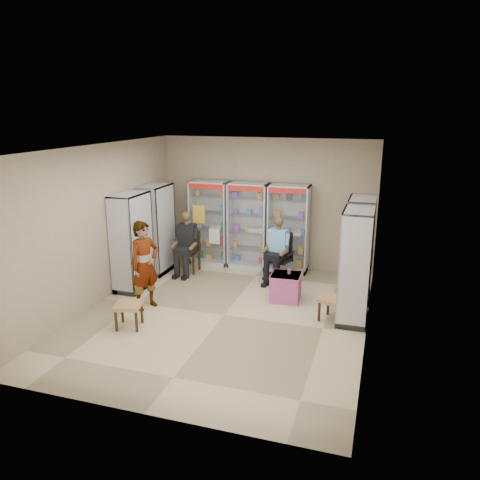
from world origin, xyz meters
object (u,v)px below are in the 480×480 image
(wooden_chair, at_px, (189,252))
(seated_shopkeeper, at_px, (279,251))
(cabinet_back_mid, at_px, (248,226))
(cabinet_back_right, at_px, (289,229))
(woven_stool_a, at_px, (332,309))
(woven_stool_b, at_px, (129,315))
(cabinet_back_left, at_px, (210,223))
(cabinet_left_far, at_px, (157,229))
(pink_trunk, at_px, (286,287))
(standing_man, at_px, (145,265))
(cabinet_right_far, at_px, (359,249))
(cabinet_right_near, at_px, (355,266))
(cabinet_left_near, at_px, (132,242))
(office_chair, at_px, (279,257))

(wooden_chair, height_order, seated_shopkeeper, seated_shopkeeper)
(cabinet_back_mid, distance_m, cabinet_back_right, 0.95)
(woven_stool_a, bearing_deg, cabinet_back_mid, 133.61)
(woven_stool_a, height_order, woven_stool_b, woven_stool_b)
(cabinet_back_left, distance_m, cabinet_left_far, 1.32)
(cabinet_back_left, height_order, cabinet_back_right, same)
(cabinet_back_mid, bearing_deg, seated_shopkeeper, -38.86)
(pink_trunk, bearing_deg, standing_man, -155.20)
(cabinet_back_mid, bearing_deg, cabinet_right_far, -23.65)
(cabinet_back_mid, height_order, cabinet_back_right, same)
(cabinet_back_mid, relative_size, cabinet_right_near, 1.00)
(cabinet_left_far, bearing_deg, cabinet_back_right, 108.19)
(cabinet_back_mid, relative_size, standing_man, 1.20)
(cabinet_left_near, xyz_separation_m, wooden_chair, (0.68, 1.30, -0.53))
(wooden_chair, distance_m, seated_shopkeeper, 2.10)
(cabinet_left_far, relative_size, woven_stool_a, 4.67)
(cabinet_back_mid, height_order, woven_stool_b, cabinet_back_mid)
(cabinet_back_mid, relative_size, woven_stool_a, 4.67)
(cabinet_back_mid, xyz_separation_m, cabinet_back_right, (0.95, 0.00, 0.00))
(cabinet_right_near, xyz_separation_m, pink_trunk, (-1.31, 0.52, -0.73))
(cabinet_right_far, relative_size, woven_stool_b, 4.62)
(seated_shopkeeper, bearing_deg, cabinet_back_left, 170.51)
(cabinet_left_near, relative_size, wooden_chair, 2.13)
(office_chair, bearing_deg, cabinet_back_mid, 154.96)
(cabinet_back_left, relative_size, cabinet_left_far, 1.00)
(cabinet_back_left, height_order, cabinet_right_near, same)
(cabinet_back_left, relative_size, cabinet_right_far, 1.00)
(cabinet_left_near, bearing_deg, cabinet_back_mid, 137.20)
(cabinet_back_right, height_order, cabinet_left_near, same)
(cabinet_back_mid, bearing_deg, standing_man, -112.33)
(cabinet_right_near, distance_m, cabinet_left_near, 4.46)
(cabinet_back_left, height_order, woven_stool_a, cabinet_back_left)
(office_chair, xyz_separation_m, woven_stool_b, (-1.94, -3.00, -0.31))
(cabinet_right_near, xyz_separation_m, standing_man, (-3.74, -0.60, -0.16))
(cabinet_back_right, bearing_deg, wooden_chair, -161.25)
(cabinet_right_near, height_order, wooden_chair, cabinet_right_near)
(cabinet_back_right, xyz_separation_m, woven_stool_b, (-1.99, -3.67, -0.78))
(cabinet_left_near, height_order, seated_shopkeeper, cabinet_left_near)
(woven_stool_a, bearing_deg, cabinet_right_near, 21.80)
(cabinet_left_far, height_order, wooden_chair, cabinet_left_far)
(woven_stool_a, bearing_deg, seated_shopkeeper, 129.58)
(cabinet_back_left, bearing_deg, wooden_chair, -108.90)
(cabinet_back_right, xyz_separation_m, cabinet_right_near, (1.63, -2.23, 0.00))
(standing_man, bearing_deg, cabinet_back_left, 19.73)
(cabinet_back_left, xyz_separation_m, standing_man, (-0.21, -2.83, -0.16))
(cabinet_back_mid, height_order, seated_shopkeeper, cabinet_back_mid)
(office_chair, distance_m, pink_trunk, 1.13)
(wooden_chair, distance_m, standing_man, 2.13)
(cabinet_right_far, height_order, pink_trunk, cabinet_right_far)
(cabinet_back_right, distance_m, office_chair, 0.82)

